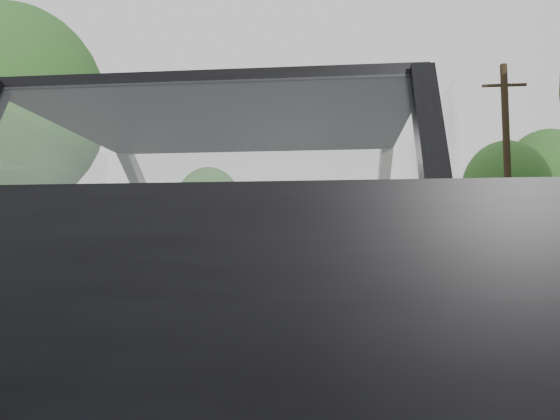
% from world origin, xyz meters
% --- Properties ---
extents(ground, '(140.00, 140.00, 0.00)m').
position_xyz_m(ground, '(0.00, 0.00, 0.00)').
color(ground, black).
rests_on(ground, ground).
extents(subject_car, '(1.80, 4.00, 1.45)m').
position_xyz_m(subject_car, '(0.00, 0.00, 0.72)').
color(subject_car, black).
rests_on(subject_car, ground).
extents(dashboard, '(1.58, 0.45, 0.30)m').
position_xyz_m(dashboard, '(0.00, 0.62, 0.85)').
color(dashboard, black).
rests_on(dashboard, subject_car).
extents(driver_seat, '(0.50, 0.72, 0.42)m').
position_xyz_m(driver_seat, '(-0.40, -0.29, 0.88)').
color(driver_seat, black).
rests_on(driver_seat, subject_car).
extents(passenger_seat, '(0.50, 0.72, 0.42)m').
position_xyz_m(passenger_seat, '(0.40, -0.29, 0.88)').
color(passenger_seat, black).
rests_on(passenger_seat, subject_car).
extents(steering_wheel, '(0.36, 0.36, 0.04)m').
position_xyz_m(steering_wheel, '(-0.40, 0.33, 0.92)').
color(steering_wheel, black).
rests_on(steering_wheel, dashboard).
extents(cat, '(0.65, 0.33, 0.28)m').
position_xyz_m(cat, '(0.16, 0.66, 1.09)').
color(cat, slate).
rests_on(cat, dashboard).
extents(guardrail, '(0.05, 90.00, 0.32)m').
position_xyz_m(guardrail, '(4.30, 10.00, 0.58)').
color(guardrail, gray).
rests_on(guardrail, ground).
extents(other_car, '(3.01, 5.41, 1.68)m').
position_xyz_m(other_car, '(0.31, 23.86, 0.84)').
color(other_car, silver).
rests_on(other_car, ground).
extents(highway_sign, '(0.13, 1.10, 2.76)m').
position_xyz_m(highway_sign, '(6.58, 21.10, 1.38)').
color(highway_sign, '#0D3F1E').
rests_on(highway_sign, ground).
extents(utility_pole, '(0.36, 0.36, 8.57)m').
position_xyz_m(utility_pole, '(7.27, 19.15, 4.28)').
color(utility_pole, black).
rests_on(utility_pole, ground).
extents(tree_2, '(4.50, 4.50, 6.24)m').
position_xyz_m(tree_2, '(8.61, 23.78, 3.12)').
color(tree_2, '#305827').
rests_on(tree_2, ground).
extents(tree_3, '(7.36, 7.36, 8.96)m').
position_xyz_m(tree_3, '(14.30, 33.67, 4.48)').
color(tree_3, '#305827').
rests_on(tree_3, ground).
extents(tree_5, '(5.80, 5.80, 8.73)m').
position_xyz_m(tree_5, '(-9.81, 13.34, 4.36)').
color(tree_5, '#305827').
rests_on(tree_5, ground).
extents(tree_6, '(5.20, 5.20, 6.88)m').
position_xyz_m(tree_6, '(-8.14, 33.46, 3.44)').
color(tree_6, '#305827').
rests_on(tree_6, ground).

